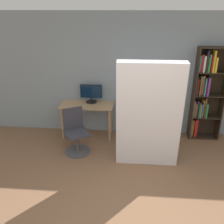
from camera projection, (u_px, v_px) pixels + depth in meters
The scene contains 6 objects.
wall_back at pixel (133, 76), 5.50m from camera, with size 8.00×0.06×2.70m.
desk at pixel (87, 109), 5.57m from camera, with size 1.17×0.56×0.77m.
monitor at pixel (91, 93), 5.56m from camera, with size 0.49×0.24×0.41m.
office_chair at pixel (76, 135), 5.04m from camera, with size 0.60×0.60×0.91m.
bookshelf at pixel (204, 93), 5.37m from camera, with size 0.64×0.30×2.02m.
mattress_near at pixel (149, 116), 4.38m from camera, with size 1.14×0.34×1.97m.
Camera 1 is at (-0.03, -2.39, 2.75)m, focal length 40.00 mm.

